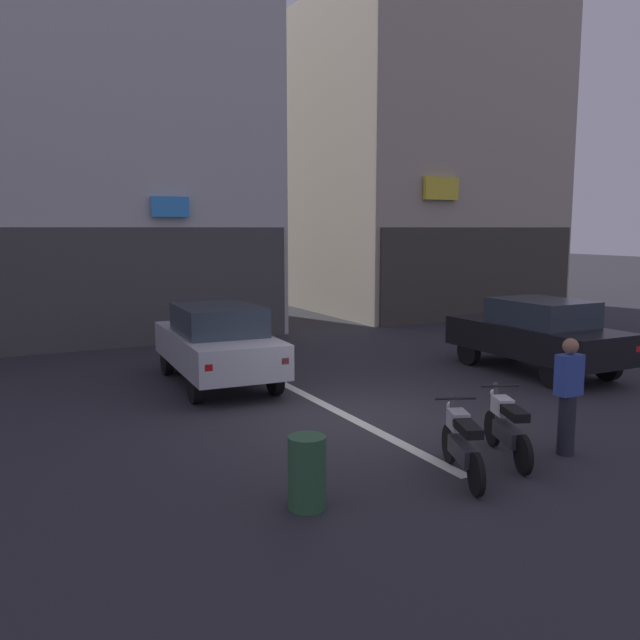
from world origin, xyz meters
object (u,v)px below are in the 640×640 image
car_silver_crossing_near (217,342)px  person_by_motorcycles (568,396)px  car_black_parked_kerbside (537,333)px  motorcycle_silver_row_leftmost (462,443)px  trash_bin (307,472)px  motorcycle_white_row_left_mid (507,427)px

car_silver_crossing_near → person_by_motorcycles: person_by_motorcycles is taller
car_black_parked_kerbside → motorcycle_silver_row_leftmost: 6.89m
car_black_parked_kerbside → motorcycle_silver_row_leftmost: car_black_parked_kerbside is taller
trash_bin → car_black_parked_kerbside: bearing=28.2°
motorcycle_white_row_left_mid → trash_bin: bearing=-176.3°
motorcycle_white_row_left_mid → trash_bin: (-3.19, -0.21, -0.03)m
car_silver_crossing_near → trash_bin: 6.35m
motorcycle_silver_row_leftmost → car_black_parked_kerbside: bearing=37.2°
motorcycle_white_row_left_mid → trash_bin: motorcycle_white_row_left_mid is taller
car_silver_crossing_near → motorcycle_white_row_left_mid: 6.43m
car_silver_crossing_near → motorcycle_silver_row_leftmost: (1.15, -6.31, -0.43)m
person_by_motorcycles → car_black_parked_kerbside: bearing=49.1°
car_black_parked_kerbside → motorcycle_silver_row_leftmost: (-5.47, -4.16, -0.43)m
car_black_parked_kerbside → motorcycle_white_row_left_mid: size_ratio=2.60×
person_by_motorcycles → trash_bin: person_by_motorcycles is taller
car_black_parked_kerbside → trash_bin: size_ratio=4.82×
person_by_motorcycles → motorcycle_silver_row_leftmost: bearing=-179.7°
motorcycle_white_row_left_mid → car_silver_crossing_near: bearing=109.6°
car_black_parked_kerbside → motorcycle_white_row_left_mid: (-4.47, -3.89, -0.43)m
person_by_motorcycles → trash_bin: size_ratio=1.96×
car_black_parked_kerbside → motorcycle_silver_row_leftmost: size_ratio=2.61×
motorcycle_silver_row_leftmost → motorcycle_white_row_left_mid: 1.04m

